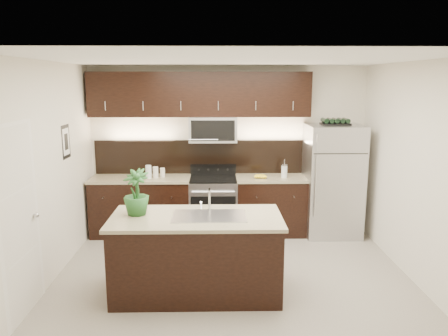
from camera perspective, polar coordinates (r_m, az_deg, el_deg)
The scene contains 12 objects.
ground at distance 5.72m, azimuth 1.14°, elevation -14.18°, with size 4.50×4.50×0.00m, color gray.
room_walls at distance 5.17m, azimuth 0.00°, elevation 2.82°, with size 4.52×4.02×2.71m.
counter_run at distance 7.13m, azimuth -3.06°, elevation -4.89°, with size 3.51×0.65×0.94m.
upper_fixtures at distance 7.00m, azimuth -2.95°, elevation 8.69°, with size 3.49×0.40×1.66m.
island at distance 5.19m, azimuth -3.59°, elevation -11.25°, with size 1.96×0.96×0.94m.
sink_faucet at distance 5.03m, azimuth -1.94°, elevation -6.10°, with size 0.84×0.50×0.28m.
refrigerator at distance 7.21m, azimuth 13.97°, elevation -1.58°, with size 0.86×0.78×1.78m, color #B2B2B7.
wine_rack at distance 7.07m, azimuth 14.33°, elevation 5.86°, with size 0.44×0.27×0.10m.
plant at distance 5.11m, azimuth -11.39°, elevation -3.12°, with size 0.30×0.30×0.53m, color #215221.
canisters at distance 7.04m, azimuth -9.15°, elevation -0.53°, with size 0.30×0.16×0.21m.
french_press at distance 7.03m, azimuth 7.88°, elevation -0.38°, with size 0.10×0.10×0.29m.
bananas at distance 6.96m, azimuth 4.32°, elevation -1.06°, with size 0.20×0.16×0.06m, color yellow.
Camera 1 is at (-0.22, -5.15, 2.46)m, focal length 35.00 mm.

